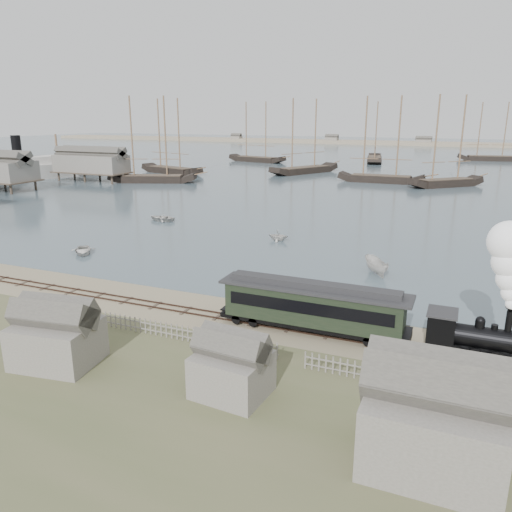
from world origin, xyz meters
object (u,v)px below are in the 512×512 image
at_px(passenger_coach, 313,305).
at_px(steamship, 18,158).
at_px(locomotive, 499,303).
at_px(beached_dinghy, 257,301).

bearing_deg(passenger_coach, steamship, 147.65).
bearing_deg(locomotive, steamship, 150.74).
distance_m(locomotive, steamship, 120.30).
bearing_deg(locomotive, passenger_coach, 180.00).
xyz_separation_m(beached_dinghy, steamship, (-87.02, 55.50, 5.02)).
relative_size(locomotive, passenger_coach, 0.64).
bearing_deg(steamship, beached_dinghy, -103.93).
height_order(passenger_coach, beached_dinghy, passenger_coach).
relative_size(passenger_coach, beached_dinghy, 3.47).
distance_m(passenger_coach, beached_dinghy, 6.89).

